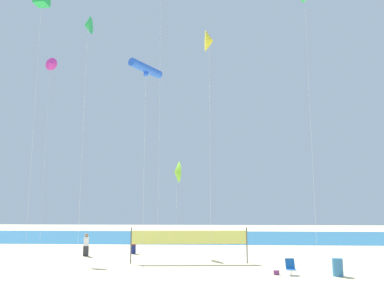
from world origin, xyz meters
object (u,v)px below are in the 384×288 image
trash_barrel (338,267)px  beach_handbag (276,273)px  volleyball_net (189,239)px  folding_beach_chair (291,266)px  beachgoer_white_shirt (86,244)px  kite_lime_delta (177,172)px  kite_green_diamond (304,1)px  kite_green_delta (88,26)px  kite_yellow_delta (209,41)px  kite_blue_tube (146,69)px  beachgoer_maroon_shirt (134,244)px  kite_magenta_delta (50,64)px

trash_barrel → beach_handbag: bearing=175.2°
trash_barrel → volleyball_net: bearing=153.2°
folding_beach_chair → volleyball_net: volleyball_net is taller
beachgoer_white_shirt → trash_barrel: beachgoer_white_shirt is taller
kite_lime_delta → kite_green_diamond: bearing=-43.9°
beachgoer_white_shirt → kite_green_delta: bearing=57.9°
kite_yellow_delta → kite_green_delta: bearing=174.7°
beachgoer_white_shirt → kite_yellow_delta: bearing=87.0°
folding_beach_chair → kite_green_delta: kite_green_delta is taller
trash_barrel → beachgoer_white_shirt: bearing=155.4°
kite_blue_tube → kite_green_diamond: size_ratio=0.68×
beachgoer_white_shirt → beach_handbag: size_ratio=5.57×
beachgoer_white_shirt → beachgoer_maroon_shirt: (3.43, 1.53, -0.10)m
beachgoer_white_shirt → kite_magenta_delta: size_ratio=0.10×
beachgoer_maroon_shirt → kite_lime_delta: size_ratio=0.21×
kite_yellow_delta → volleyball_net: bearing=102.8°
volleyball_net → kite_magenta_delta: kite_magenta_delta is taller
beachgoer_maroon_shirt → kite_lime_delta: (3.54, -0.60, 5.76)m
kite_blue_tube → kite_green_diamond: bearing=15.4°
kite_blue_tube → kite_green_delta: 4.88m
trash_barrel → kite_lime_delta: size_ratio=0.13×
trash_barrel → kite_yellow_delta: bearing=-162.3°
trash_barrel → kite_green_delta: (-14.30, -1.58, 13.96)m
kite_green_delta → kite_lime_delta: bearing=66.5°
volleyball_net → kite_magenta_delta: bearing=155.0°
folding_beach_chair → beach_handbag: 0.88m
kite_lime_delta → kite_blue_tube: size_ratio=0.64×
kite_blue_tube → kite_green_diamond: kite_green_diamond is taller
kite_blue_tube → kite_green_diamond: (9.53, 2.63, 5.27)m
volleyball_net → kite_green_delta: size_ratio=0.53×
kite_green_delta → kite_magenta_delta: bearing=121.8°
beach_handbag → volleyball_net: bearing=142.2°
volleyball_net → kite_green_diamond: size_ratio=0.47×
beach_handbag → kite_magenta_delta: kite_magenta_delta is taller
volleyball_net → kite_blue_tube: kite_blue_tube is taller
trash_barrel → kite_yellow_delta: 14.56m
kite_lime_delta → kite_green_delta: kite_green_delta is taller
beachgoer_white_shirt → kite_magenta_delta: 16.82m
kite_green_diamond → beachgoer_maroon_shirt: bearing=143.7°
kite_lime_delta → kite_yellow_delta: size_ratio=0.55×
trash_barrel → beach_handbag: 3.39m
kite_lime_delta → kite_yellow_delta: (2.77, -10.88, 6.42)m
volleyball_net → kite_lime_delta: size_ratio=1.07×
beachgoer_maroon_shirt → kite_lime_delta: bearing=86.0°
kite_lime_delta → kite_yellow_delta: 12.94m
beach_handbag → kite_yellow_delta: 13.65m
trash_barrel → kite_green_delta: bearing=-173.7°
trash_barrel → kite_blue_tube: kite_blue_tube is taller
kite_magenta_delta → kite_yellow_delta: bearing=-40.9°
kite_yellow_delta → beachgoer_white_shirt: bearing=134.4°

